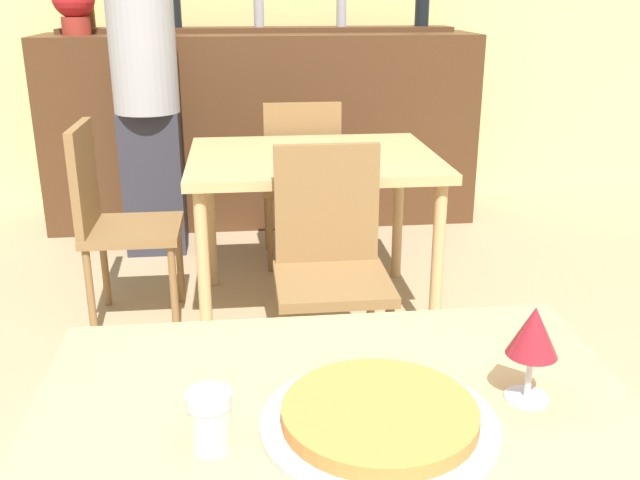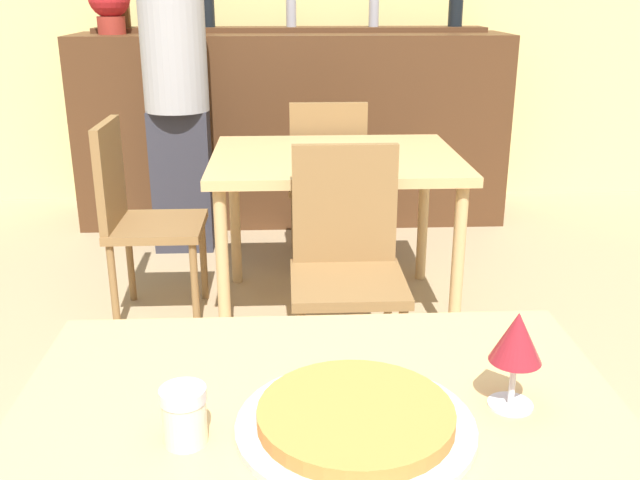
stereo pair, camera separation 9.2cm
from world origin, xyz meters
The scene contains 12 objects.
dining_table_near centered at (0.00, 0.00, 0.68)m, with size 0.96×0.76×0.77m.
dining_table_far centered at (0.16, 2.06, 0.65)m, with size 1.05×0.86×0.73m.
bar_counter centered at (0.00, 3.53, 0.57)m, with size 2.60×0.56×1.15m.
bar_back_shelf centered at (-0.03, 3.67, 1.21)m, with size 2.39×0.24×0.33m.
chair_far_side_front centered at (0.16, 1.47, 0.50)m, with size 0.40×0.40×0.87m.
chair_far_side_back centered at (0.16, 2.66, 0.50)m, with size 0.40×0.40×0.87m.
chair_far_side_left centered at (-0.69, 2.06, 0.50)m, with size 0.40×0.40×0.87m.
pizza_tray centered at (0.05, -0.01, 0.79)m, with size 0.35×0.35×0.04m.
cheese_shaker centered at (-0.20, -0.03, 0.82)m, with size 0.07×0.07×0.09m.
person_standing centered at (-0.62, 2.95, 0.88)m, with size 0.34×0.34×1.63m.
wine_glass centered at (0.30, 0.04, 0.89)m, with size 0.08×0.08×0.16m.
potted_plant centered at (-1.05, 3.48, 1.33)m, with size 0.24×0.24×0.33m.
Camera 2 is at (-0.05, -0.91, 1.38)m, focal length 40.00 mm.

